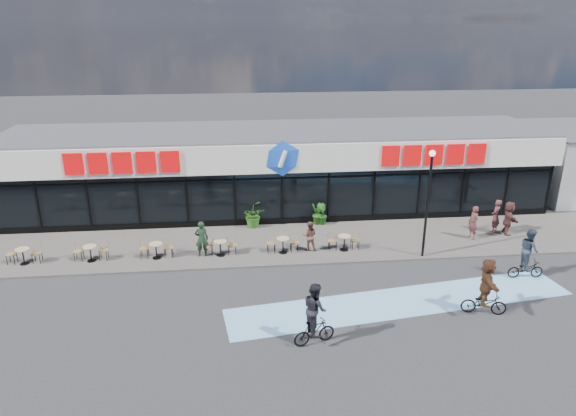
{
  "coord_description": "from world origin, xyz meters",
  "views": [
    {
      "loc": [
        -2.28,
        -18.68,
        10.51
      ],
      "look_at": [
        -0.04,
        3.5,
        2.27
      ],
      "focal_mm": 32.0,
      "sensor_mm": 36.0,
      "label": 1
    }
  ],
  "objects_px": {
    "potted_plant_mid": "(321,214)",
    "bistro_set_0": "(24,254)",
    "cyclist_b": "(528,257)",
    "pedestrian_b": "(508,218)",
    "pedestrian_a": "(473,223)",
    "lamp_post": "(428,195)",
    "patron_left": "(202,239)",
    "potted_plant_left": "(252,215)",
    "patron_right": "(310,236)",
    "pedestrian_c": "(496,216)",
    "cyclist_a": "(486,289)",
    "potted_plant_right": "(317,214)"
  },
  "relations": [
    {
      "from": "potted_plant_right",
      "to": "cyclist_a",
      "type": "bearing_deg",
      "value": -61.96
    },
    {
      "from": "pedestrian_a",
      "to": "potted_plant_mid",
      "type": "bearing_deg",
      "value": -121.73
    },
    {
      "from": "potted_plant_right",
      "to": "bistro_set_0",
      "type": "bearing_deg",
      "value": -166.73
    },
    {
      "from": "potted_plant_right",
      "to": "pedestrian_a",
      "type": "xyz_separation_m",
      "value": [
        7.52,
        -2.62,
        0.26
      ]
    },
    {
      "from": "potted_plant_mid",
      "to": "cyclist_b",
      "type": "bearing_deg",
      "value": -40.88
    },
    {
      "from": "pedestrian_b",
      "to": "cyclist_a",
      "type": "xyz_separation_m",
      "value": [
        -4.61,
        -7.05,
        0.08
      ]
    },
    {
      "from": "pedestrian_a",
      "to": "cyclist_a",
      "type": "relative_size",
      "value": 0.74
    },
    {
      "from": "potted_plant_right",
      "to": "cyclist_a",
      "type": "distance_m",
      "value": 10.53
    },
    {
      "from": "potted_plant_mid",
      "to": "cyclist_a",
      "type": "distance_m",
      "value": 10.44
    },
    {
      "from": "bistro_set_0",
      "to": "cyclist_b",
      "type": "height_order",
      "value": "cyclist_b"
    },
    {
      "from": "potted_plant_mid",
      "to": "pedestrian_c",
      "type": "bearing_deg",
      "value": -12.88
    },
    {
      "from": "potted_plant_mid",
      "to": "bistro_set_0",
      "type": "bearing_deg",
      "value": -166.82
    },
    {
      "from": "patron_left",
      "to": "pedestrian_a",
      "type": "xyz_separation_m",
      "value": [
        13.41,
        0.7,
        -0.01
      ]
    },
    {
      "from": "pedestrian_c",
      "to": "cyclist_a",
      "type": "bearing_deg",
      "value": 18.63
    },
    {
      "from": "pedestrian_b",
      "to": "lamp_post",
      "type": "bearing_deg",
      "value": 123.98
    },
    {
      "from": "lamp_post",
      "to": "pedestrian_a",
      "type": "xyz_separation_m",
      "value": [
        3.18,
        1.75,
        -2.16
      ]
    },
    {
      "from": "potted_plant_mid",
      "to": "cyclist_a",
      "type": "height_order",
      "value": "cyclist_a"
    },
    {
      "from": "potted_plant_left",
      "to": "patron_left",
      "type": "height_order",
      "value": "patron_left"
    },
    {
      "from": "potted_plant_right",
      "to": "pedestrian_b",
      "type": "xyz_separation_m",
      "value": [
        9.55,
        -2.24,
        0.28
      ]
    },
    {
      "from": "pedestrian_c",
      "to": "cyclist_a",
      "type": "distance_m",
      "value": 8.38
    },
    {
      "from": "lamp_post",
      "to": "potted_plant_mid",
      "type": "height_order",
      "value": "lamp_post"
    },
    {
      "from": "pedestrian_b",
      "to": "cyclist_b",
      "type": "xyz_separation_m",
      "value": [
        -1.49,
        -4.46,
        0.01
      ]
    },
    {
      "from": "potted_plant_mid",
      "to": "pedestrian_a",
      "type": "bearing_deg",
      "value": -20.15
    },
    {
      "from": "cyclist_a",
      "to": "pedestrian_a",
      "type": "bearing_deg",
      "value": 68.94
    },
    {
      "from": "patron_right",
      "to": "pedestrian_c",
      "type": "relative_size",
      "value": 0.83
    },
    {
      "from": "patron_left",
      "to": "cyclist_a",
      "type": "height_order",
      "value": "cyclist_a"
    },
    {
      "from": "potted_plant_right",
      "to": "patron_right",
      "type": "height_order",
      "value": "patron_right"
    },
    {
      "from": "lamp_post",
      "to": "potted_plant_mid",
      "type": "bearing_deg",
      "value": 132.71
    },
    {
      "from": "lamp_post",
      "to": "potted_plant_left",
      "type": "distance_m",
      "value": 9.27
    },
    {
      "from": "patron_right",
      "to": "pedestrian_a",
      "type": "bearing_deg",
      "value": -165.87
    },
    {
      "from": "bistro_set_0",
      "to": "potted_plant_mid",
      "type": "relative_size",
      "value": 1.35
    },
    {
      "from": "potted_plant_left",
      "to": "patron_left",
      "type": "distance_m",
      "value": 4.16
    },
    {
      "from": "bistro_set_0",
      "to": "pedestrian_b",
      "type": "xyz_separation_m",
      "value": [
        23.42,
        1.03,
        0.42
      ]
    },
    {
      "from": "potted_plant_mid",
      "to": "pedestrian_c",
      "type": "xyz_separation_m",
      "value": [
        8.73,
        -2.0,
        0.32
      ]
    },
    {
      "from": "bistro_set_0",
      "to": "pedestrian_a",
      "type": "xyz_separation_m",
      "value": [
        21.39,
        0.65,
        0.39
      ]
    },
    {
      "from": "bistro_set_0",
      "to": "patron_left",
      "type": "distance_m",
      "value": 7.99
    },
    {
      "from": "potted_plant_mid",
      "to": "pedestrian_a",
      "type": "relative_size",
      "value": 0.67
    },
    {
      "from": "potted_plant_left",
      "to": "patron_left",
      "type": "relative_size",
      "value": 0.75
    },
    {
      "from": "potted_plant_left",
      "to": "pedestrian_a",
      "type": "height_order",
      "value": "pedestrian_a"
    },
    {
      "from": "lamp_post",
      "to": "patron_left",
      "type": "xyz_separation_m",
      "value": [
        -10.23,
        1.05,
        -2.15
      ]
    },
    {
      "from": "pedestrian_a",
      "to": "pedestrian_c",
      "type": "relative_size",
      "value": 0.96
    },
    {
      "from": "bistro_set_0",
      "to": "pedestrian_b",
      "type": "bearing_deg",
      "value": 2.51
    },
    {
      "from": "potted_plant_right",
      "to": "pedestrian_a",
      "type": "height_order",
      "value": "pedestrian_a"
    },
    {
      "from": "potted_plant_left",
      "to": "lamp_post",
      "type": "bearing_deg",
      "value": -29.5
    },
    {
      "from": "cyclist_a",
      "to": "cyclist_b",
      "type": "height_order",
      "value": "cyclist_a"
    },
    {
      "from": "pedestrian_c",
      "to": "cyclist_b",
      "type": "relative_size",
      "value": 0.79
    },
    {
      "from": "bistro_set_0",
      "to": "patron_right",
      "type": "relative_size",
      "value": 1.05
    },
    {
      "from": "lamp_post",
      "to": "potted_plant_left",
      "type": "bearing_deg",
      "value": 150.5
    },
    {
      "from": "potted_plant_left",
      "to": "pedestrian_b",
      "type": "bearing_deg",
      "value": -9.99
    },
    {
      "from": "potted_plant_left",
      "to": "patron_left",
      "type": "xyz_separation_m",
      "value": [
        -2.43,
        -3.37,
        0.21
      ]
    }
  ]
}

